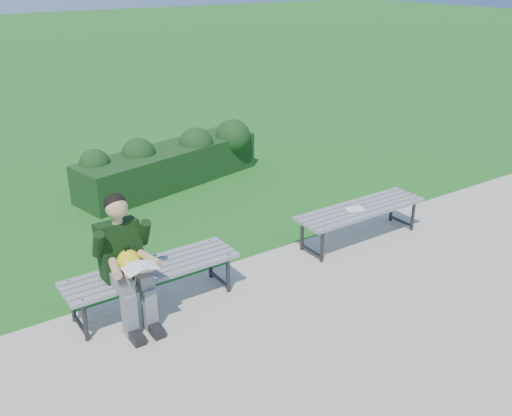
% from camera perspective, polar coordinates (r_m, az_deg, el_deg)
% --- Properties ---
extents(ground, '(80.00, 80.00, 0.00)m').
position_cam_1_polar(ground, '(6.99, 0.03, -4.84)').
color(ground, '#29661D').
rests_on(ground, ground).
extents(walkway, '(30.00, 3.50, 0.02)m').
position_cam_1_polar(walkway, '(5.83, 9.90, -11.42)').
color(walkway, beige).
rests_on(walkway, ground).
extents(hedge, '(3.23, 1.46, 0.87)m').
position_cam_1_polar(hedge, '(9.28, -8.23, 4.74)').
color(hedge, '#0E380D').
rests_on(hedge, ground).
extents(bench_left, '(1.80, 0.50, 0.46)m').
position_cam_1_polar(bench_left, '(5.90, -10.33, -6.35)').
color(bench_left, slate).
rests_on(bench_left, walkway).
extents(bench_right, '(1.80, 0.50, 0.46)m').
position_cam_1_polar(bench_right, '(7.31, 10.41, -0.33)').
color(bench_right, slate).
rests_on(bench_right, walkway).
extents(seated_boy, '(0.56, 0.76, 1.31)m').
position_cam_1_polar(seated_boy, '(5.59, -12.95, -4.87)').
color(seated_boy, slate).
rests_on(seated_boy, walkway).
extents(paper_sheet, '(0.25, 0.21, 0.01)m').
position_cam_1_polar(paper_sheet, '(7.22, 9.87, -0.09)').
color(paper_sheet, white).
rests_on(paper_sheet, bench_right).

